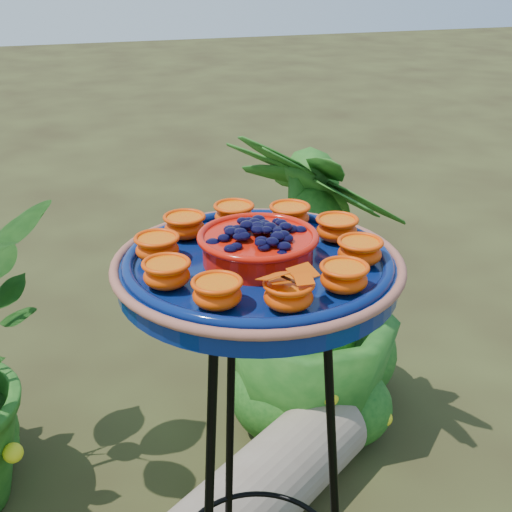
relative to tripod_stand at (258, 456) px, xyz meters
name	(u,v)px	position (x,y,z in m)	size (l,w,h in m)	color
tripod_stand	(258,456)	(0.00, 0.00, 0.00)	(0.36, 0.37, 0.90)	black
feeder_dish	(258,263)	(0.00, 0.00, 0.40)	(0.51, 0.51, 0.11)	#071953
driftwood_log	(265,486)	(0.14, 0.38, -0.43)	(0.23, 0.23, 0.68)	gray
shrub_back_right	(311,290)	(0.39, 0.74, -0.07)	(0.54, 0.54, 0.96)	#164A13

